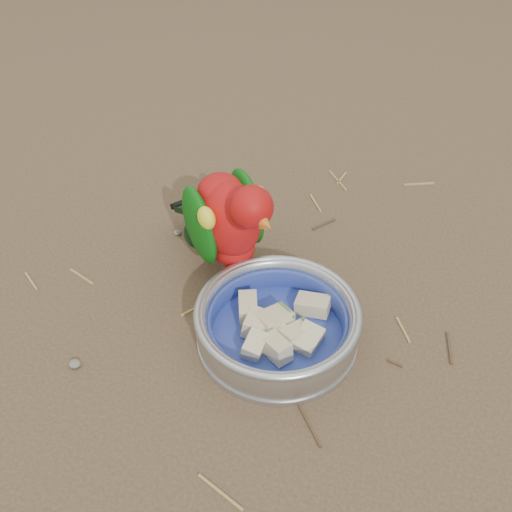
% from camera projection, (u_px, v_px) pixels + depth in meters
% --- Properties ---
extents(ground, '(60.00, 60.00, 0.00)m').
position_uv_depth(ground, '(270.00, 328.00, 0.81)').
color(ground, brown).
extents(food_bowl, '(0.22, 0.22, 0.02)m').
position_uv_depth(food_bowl, '(277.00, 336.00, 0.79)').
color(food_bowl, '#B2B2BA').
rests_on(food_bowl, ground).
extents(bowl_wall, '(0.22, 0.22, 0.04)m').
position_uv_depth(bowl_wall, '(278.00, 321.00, 0.77)').
color(bowl_wall, '#B2B2BA').
rests_on(bowl_wall, food_bowl).
extents(fruit_wedges, '(0.13, 0.13, 0.03)m').
position_uv_depth(fruit_wedges, '(277.00, 325.00, 0.77)').
color(fruit_wedges, beige).
rests_on(fruit_wedges, food_bowl).
extents(lory_parrot, '(0.25, 0.24, 0.19)m').
position_uv_depth(lory_parrot, '(230.00, 228.00, 0.83)').
color(lory_parrot, '#AC0E0E').
rests_on(lory_parrot, ground).
extents(ground_debris, '(0.90, 0.80, 0.01)m').
position_uv_depth(ground_debris, '(258.00, 301.00, 0.84)').
color(ground_debris, '#A58749').
rests_on(ground_debris, ground).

